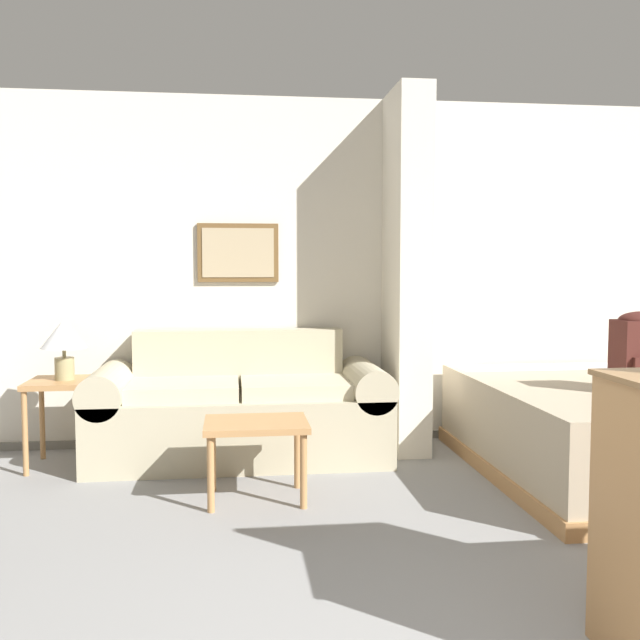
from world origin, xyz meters
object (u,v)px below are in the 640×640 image
Objects in this scene: table_lamp at (64,338)px; bed at (599,429)px; couch at (240,411)px; coffee_table at (256,433)px.

bed is (3.45, -0.62, -0.57)m from table_lamp.
table_lamp reaches higher than bed.
coffee_table is (0.08, -0.91, 0.05)m from couch.
coffee_table is 0.28× the size of bed.
table_lamp is (-1.24, 0.85, 0.48)m from coffee_table.
couch is 1.28m from table_lamp.
bed is at bearing -10.24° from table_lamp.
coffee_table is at bearing -34.48° from table_lamp.
couch is 3.51× the size of coffee_table.
table_lamp is at bearing 145.52° from coffee_table.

